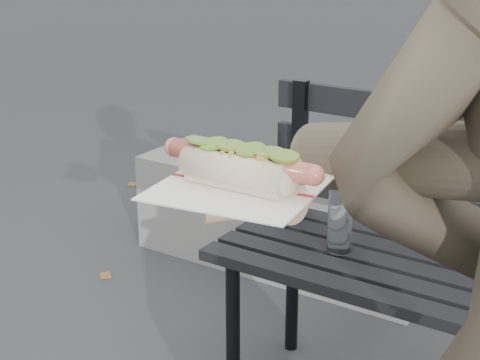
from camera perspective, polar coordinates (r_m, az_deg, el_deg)
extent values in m
cylinder|color=black|center=(2.10, -0.55, -11.83)|extent=(0.04, 0.04, 0.45)
cylinder|color=black|center=(2.35, 4.09, -8.19)|extent=(0.04, 0.04, 0.45)
cube|color=black|center=(2.20, 4.62, 2.35)|extent=(0.04, 0.03, 0.42)
cylinder|color=white|center=(1.96, 7.77, -2.92)|extent=(0.06, 0.06, 0.19)
cylinder|color=white|center=(1.92, 7.91, -0.02)|extent=(0.03, 0.03, 0.02)
cube|color=slate|center=(2.93, 3.53, -2.88)|extent=(1.20, 0.40, 0.40)
cylinder|color=#463E2F|center=(0.85, 17.74, 1.40)|extent=(0.51, 0.23, 0.19)
cylinder|color=#D8A384|center=(0.88, 2.53, -1.51)|extent=(0.09, 0.08, 0.07)
ellipsoid|color=#D8A384|center=(0.90, 0.00, -1.50)|extent=(0.10, 0.12, 0.03)
cylinder|color=#D8A384|center=(0.90, -3.96, -1.27)|extent=(0.05, 0.02, 0.02)
cylinder|color=#D8A384|center=(0.92, -3.21, -0.90)|extent=(0.05, 0.02, 0.02)
cylinder|color=#D8A384|center=(0.93, -2.49, -0.54)|extent=(0.05, 0.02, 0.02)
cylinder|color=#D8A384|center=(0.95, -1.79, -0.19)|extent=(0.05, 0.02, 0.02)
cylinder|color=#D8A384|center=(0.85, -1.46, -2.62)|extent=(0.04, 0.05, 0.02)
cube|color=white|center=(0.89, 0.00, -0.48)|extent=(0.21, 0.21, 0.00)
cube|color=#B21E1E|center=(0.89, 0.00, -0.39)|extent=(0.19, 0.03, 0.00)
cylinder|color=#D26351|center=(0.88, 0.00, 1.53)|extent=(0.20, 0.03, 0.02)
sphere|color=#D26351|center=(0.94, -5.13, 2.56)|extent=(0.03, 0.03, 0.02)
sphere|color=#D26351|center=(0.83, 5.76, 0.36)|extent=(0.02, 0.03, 0.02)
sphere|color=#9E6B2D|center=(0.85, 1.96, 1.51)|extent=(0.01, 0.01, 0.01)
sphere|color=#9E6B2D|center=(0.89, -0.89, 2.25)|extent=(0.01, 0.01, 0.01)
sphere|color=#9E6B2D|center=(0.88, 1.36, 2.22)|extent=(0.01, 0.01, 0.01)
sphere|color=#9E6B2D|center=(0.88, 0.65, 1.60)|extent=(0.01, 0.01, 0.01)
sphere|color=#9E6B2D|center=(0.89, 0.24, 2.19)|extent=(0.01, 0.01, 0.01)
sphere|color=#9E6B2D|center=(0.87, 1.94, 1.37)|extent=(0.01, 0.01, 0.01)
sphere|color=#9E6B2D|center=(0.89, 1.34, 1.89)|extent=(0.01, 0.01, 0.01)
sphere|color=#9E6B2D|center=(0.86, 3.73, 1.39)|extent=(0.01, 0.01, 0.01)
sphere|color=#9E6B2D|center=(0.91, -3.04, 2.57)|extent=(0.01, 0.01, 0.01)
sphere|color=#9E6B2D|center=(0.85, 3.46, 1.07)|extent=(0.01, 0.01, 0.01)
sphere|color=#9E6B2D|center=(0.89, -2.39, 2.29)|extent=(0.01, 0.01, 0.01)
sphere|color=#9E6B2D|center=(0.87, -1.38, 2.07)|extent=(0.01, 0.01, 0.01)
sphere|color=#9E6B2D|center=(0.87, -0.16, 1.66)|extent=(0.01, 0.01, 0.01)
sphere|color=#9E6B2D|center=(0.88, 2.53, 2.23)|extent=(0.01, 0.01, 0.01)
sphere|color=#9E6B2D|center=(0.89, 1.41, 2.29)|extent=(0.01, 0.01, 0.01)
sphere|color=#9E6B2D|center=(0.87, -0.64, 1.59)|extent=(0.01, 0.01, 0.01)
sphere|color=#9E6B2D|center=(0.87, -0.69, 2.04)|extent=(0.01, 0.01, 0.01)
sphere|color=#9E6B2D|center=(0.87, 2.87, 1.95)|extent=(0.01, 0.01, 0.01)
sphere|color=#9E6B2D|center=(0.84, 1.94, 0.85)|extent=(0.01, 0.01, 0.01)
sphere|color=#9E6B2D|center=(0.92, -1.87, 2.66)|extent=(0.01, 0.01, 0.01)
sphere|color=#9E6B2D|center=(0.87, -0.20, 1.47)|extent=(0.01, 0.01, 0.01)
sphere|color=#9E6B2D|center=(0.86, 1.20, 1.71)|extent=(0.01, 0.01, 0.01)
sphere|color=#9E6B2D|center=(0.85, 1.70, 1.66)|extent=(0.01, 0.01, 0.01)
sphere|color=#9E6B2D|center=(0.87, 2.39, 1.74)|extent=(0.01, 0.01, 0.01)
sphere|color=#9E6B2D|center=(0.86, 3.34, 1.31)|extent=(0.01, 0.01, 0.01)
sphere|color=#9E6B2D|center=(0.86, 3.52, 1.49)|extent=(0.01, 0.01, 0.01)
cylinder|color=olive|center=(0.91, -3.16, 3.04)|extent=(0.04, 0.04, 0.01)
cylinder|color=olive|center=(0.90, -2.09, 2.83)|extent=(0.04, 0.04, 0.01)
cylinder|color=olive|center=(0.89, -0.69, 2.70)|extent=(0.04, 0.04, 0.01)
cylinder|color=olive|center=(0.87, 0.80, 2.39)|extent=(0.04, 0.04, 0.01)
cylinder|color=olive|center=(0.86, 2.23, 2.20)|extent=(0.04, 0.04, 0.01)
cylinder|color=olive|center=(0.84, 3.44, 1.88)|extent=(0.04, 0.04, 0.01)
cube|color=brown|center=(2.95, -10.40, -7.29)|extent=(0.07, 0.07, 0.00)
cube|color=brown|center=(3.73, 3.57, -1.14)|extent=(0.05, 0.05, 0.00)
cube|color=brown|center=(3.91, -8.35, -0.32)|extent=(0.06, 0.07, 0.00)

